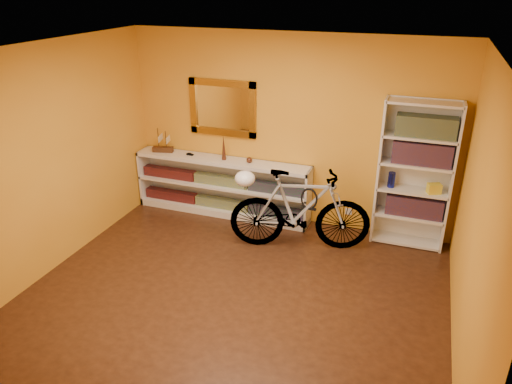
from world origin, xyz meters
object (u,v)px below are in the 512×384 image
(bookcase, at_px, (415,176))
(bicycle, at_px, (300,210))
(console_unit, at_px, (222,187))
(helmet, at_px, (245,179))

(bookcase, height_order, bicycle, bookcase)
(console_unit, height_order, bookcase, bookcase)
(bookcase, bearing_deg, bicycle, -155.15)
(console_unit, distance_m, bookcase, 2.67)
(bookcase, xyz_separation_m, helmet, (-1.97, -0.78, -0.01))
(bicycle, bearing_deg, console_unit, 51.19)
(console_unit, relative_size, bookcase, 1.37)
(bookcase, bearing_deg, console_unit, -179.45)
(bicycle, bearing_deg, helmet, 90.00)
(bicycle, distance_m, helmet, 0.80)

